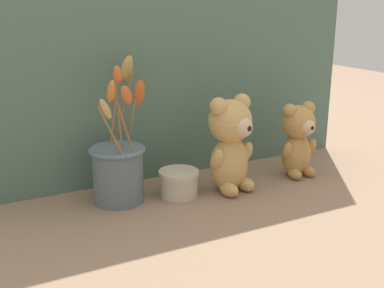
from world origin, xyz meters
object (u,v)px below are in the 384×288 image
(teddy_bear_medium, at_px, (298,138))
(flower_vase, at_px, (119,165))
(decorative_tin_tall, at_px, (179,183))
(teddy_bear_large, at_px, (231,142))

(teddy_bear_medium, distance_m, flower_vase, 0.47)
(flower_vase, height_order, decorative_tin_tall, flower_vase)
(teddy_bear_large, bearing_deg, decorative_tin_tall, 167.31)
(teddy_bear_large, distance_m, decorative_tin_tall, 0.15)
(teddy_bear_medium, height_order, decorative_tin_tall, teddy_bear_medium)
(teddy_bear_large, xyz_separation_m, flower_vase, (-0.26, 0.06, -0.04))
(teddy_bear_large, bearing_deg, flower_vase, 166.54)
(teddy_bear_medium, relative_size, flower_vase, 0.60)
(flower_vase, relative_size, decorative_tin_tall, 3.47)
(teddy_bear_medium, bearing_deg, flower_vase, 173.77)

